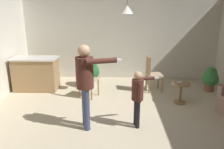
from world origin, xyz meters
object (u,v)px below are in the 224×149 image
(side_table_by_couch, at_px, (181,90))
(person_child, at_px, (138,93))
(kitchen_counter, at_px, (36,74))
(potted_plant_corner, at_px, (210,78))
(dining_chair_near_wall, at_px, (87,78))
(spare_remote_on_table, at_px, (180,82))
(person_adult, at_px, (86,78))
(dining_chair_by_counter, at_px, (152,73))
(potted_plant_by_wall, at_px, (90,71))

(side_table_by_couch, bearing_deg, person_child, -134.27)
(kitchen_counter, distance_m, potted_plant_corner, 4.97)
(dining_chair_near_wall, bearing_deg, person_child, -27.68)
(side_table_by_couch, relative_size, potted_plant_corner, 0.74)
(kitchen_counter, xyz_separation_m, spare_remote_on_table, (3.87, -0.82, 0.06))
(side_table_by_couch, height_order, person_adult, person_adult)
(person_child, xyz_separation_m, dining_chair_by_counter, (0.57, 2.04, -0.16))
(dining_chair_by_counter, height_order, dining_chair_near_wall, same)
(kitchen_counter, xyz_separation_m, dining_chair_by_counter, (3.31, -0.02, 0.07))
(dining_chair_near_wall, relative_size, spare_remote_on_table, 7.69)
(side_table_by_couch, xyz_separation_m, potted_plant_corner, (1.06, 0.89, 0.06))
(person_child, height_order, potted_plant_by_wall, person_child)
(dining_chair_by_counter, bearing_deg, potted_plant_corner, 84.61)
(dining_chair_by_counter, relative_size, dining_chair_near_wall, 1.00)
(side_table_by_couch, distance_m, person_adult, 2.60)
(potted_plant_by_wall, bearing_deg, kitchen_counter, -166.66)
(dining_chair_by_counter, distance_m, potted_plant_by_wall, 1.83)
(person_child, xyz_separation_m, potted_plant_by_wall, (-1.22, 2.42, -0.24))
(person_adult, distance_m, person_child, 1.04)
(person_adult, relative_size, person_child, 1.45)
(dining_chair_near_wall, relative_size, potted_plant_by_wall, 1.17)
(person_child, bearing_deg, side_table_by_couch, 121.92)
(dining_chair_by_counter, bearing_deg, person_child, -22.56)
(dining_chair_by_counter, height_order, spare_remote_on_table, dining_chair_by_counter)
(person_child, distance_m, dining_chair_near_wall, 1.91)
(spare_remote_on_table, bearing_deg, kitchen_counter, 168.02)
(kitchen_counter, distance_m, spare_remote_on_table, 3.96)
(side_table_by_couch, xyz_separation_m, dining_chair_near_wall, (-2.35, 0.29, 0.22))
(person_child, height_order, dining_chair_near_wall, person_child)
(person_adult, bearing_deg, person_child, 76.80)
(person_adult, relative_size, potted_plant_by_wall, 1.94)
(dining_chair_by_counter, xyz_separation_m, potted_plant_corner, (1.67, 0.05, -0.16))
(person_adult, relative_size, spare_remote_on_table, 12.69)
(person_child, bearing_deg, potted_plant_by_wall, -166.95)
(person_adult, xyz_separation_m, dining_chair_by_counter, (1.56, 2.11, -0.48))
(dining_chair_by_counter, bearing_deg, spare_remote_on_table, 28.16)
(kitchen_counter, relative_size, side_table_by_couch, 2.42)
(potted_plant_corner, distance_m, potted_plant_by_wall, 3.47)
(kitchen_counter, relative_size, dining_chair_by_counter, 1.26)
(kitchen_counter, bearing_deg, potted_plant_corner, 0.31)
(potted_plant_corner, bearing_deg, dining_chair_near_wall, -170.14)
(side_table_by_couch, relative_size, potted_plant_by_wall, 0.61)
(dining_chair_near_wall, relative_size, potted_plant_corner, 1.43)
(person_adult, height_order, dining_chair_near_wall, person_adult)
(person_adult, bearing_deg, kitchen_counter, -158.08)
(dining_chair_near_wall, distance_m, potted_plant_corner, 3.47)
(person_child, xyz_separation_m, potted_plant_corner, (2.23, 2.09, -0.32))
(kitchen_counter, distance_m, person_adult, 2.81)
(person_adult, distance_m, dining_chair_by_counter, 2.67)
(dining_chair_by_counter, bearing_deg, kitchen_counter, -97.39)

